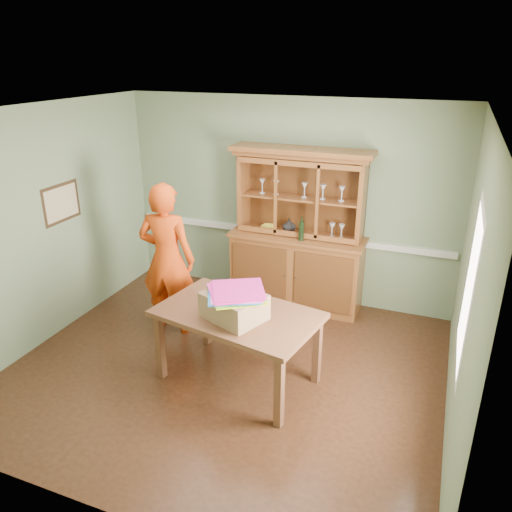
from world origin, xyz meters
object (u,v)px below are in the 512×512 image
at_px(cardboard_box, 234,306).
at_px(person, 167,259).
at_px(china_hutch, 297,252).
at_px(dining_table, 238,320).

xyz_separation_m(cardboard_box, person, (-1.20, 0.77, 0.01)).
xyz_separation_m(china_hutch, dining_table, (-0.05, -1.88, -0.04)).
xyz_separation_m(dining_table, person, (-1.19, 0.66, 0.23)).
height_order(china_hutch, person, china_hutch).
distance_m(china_hutch, person, 1.75).
relative_size(china_hutch, dining_table, 1.21).
bearing_deg(dining_table, china_hutch, 99.08).
height_order(cardboard_box, person, person).
bearing_deg(cardboard_box, china_hutch, 89.07).
bearing_deg(cardboard_box, dining_table, 98.52).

